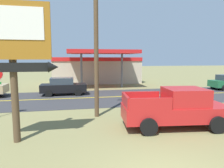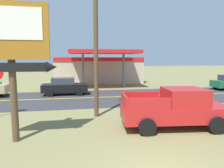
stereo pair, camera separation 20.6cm
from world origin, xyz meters
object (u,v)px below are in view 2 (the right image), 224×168
gas_station (98,69)px  car_black_mid_lane (65,86)px  utility_pole (96,24)px  pickup_red_parked_on_lawn (176,108)px  motel_sign (11,45)px

gas_station → car_black_mid_lane: bearing=-113.9°
utility_pole → car_black_mid_lane: (-2.18, 7.93, -4.49)m
utility_pole → pickup_red_parked_on_lawn: 6.29m
pickup_red_parked_on_lawn → motel_sign: bearing=-175.8°
motel_sign → car_black_mid_lane: (1.44, 11.17, -3.11)m
motel_sign → gas_station: motel_sign is taller
gas_station → car_black_mid_lane: gas_station is taller
utility_pole → pickup_red_parked_on_lawn: (3.65, -2.71, -4.36)m
pickup_red_parked_on_lawn → utility_pole: bearing=143.4°
utility_pole → gas_station: size_ratio=0.83×
utility_pole → car_black_mid_lane: 9.37m
motel_sign → utility_pole: (3.62, 3.24, 1.38)m
utility_pole → gas_station: 18.20m
utility_pole → motel_sign: bearing=-138.2°
pickup_red_parked_on_lawn → car_black_mid_lane: (-5.83, 10.64, -0.13)m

